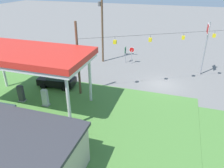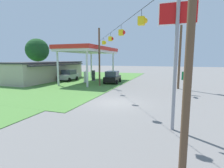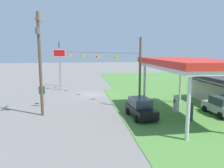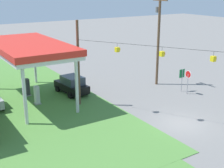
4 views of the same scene
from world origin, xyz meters
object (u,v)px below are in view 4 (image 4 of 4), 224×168
gas_station_canopy (28,48)px  car_at_pumps_front (72,85)px  fuel_pump_near (37,96)px  utility_pole_main (158,35)px  stop_sign_roadside (188,77)px  fuel_pump_far (27,88)px  route_sign (182,76)px

gas_station_canopy → car_at_pumps_front: size_ratio=2.75×
fuel_pump_near → utility_pole_main: size_ratio=0.18×
fuel_pump_near → stop_sign_roadside: stop_sign_roadside is taller
fuel_pump_far → car_at_pumps_front: car_at_pumps_front is taller
car_at_pumps_front → utility_pole_main: utility_pole_main is taller
stop_sign_roadside → utility_pole_main: 5.81m
gas_station_canopy → stop_sign_roadside: (-6.90, -14.09, -3.34)m
gas_station_canopy → car_at_pumps_front: (-0.40, -4.11, -4.19)m
route_sign → utility_pole_main: 5.21m
fuel_pump_near → car_at_pumps_front: 4.23m
utility_pole_main → gas_station_canopy: bearing=79.4°
fuel_pump_far → utility_pole_main: utility_pole_main is taller
route_sign → fuel_pump_near: bearing=72.3°
route_sign → gas_station_canopy: bearing=67.3°
fuel_pump_near → fuel_pump_far: (2.84, 0.00, 0.00)m
route_sign → utility_pole_main: (3.39, 0.54, 3.92)m
gas_station_canopy → fuel_pump_near: 4.53m
fuel_pump_near → stop_sign_roadside: size_ratio=0.71×
stop_sign_roadside → fuel_pump_near: bearing=-111.3°
gas_station_canopy → car_at_pumps_front: bearing=-95.5°
car_at_pumps_front → route_sign: 11.53m
stop_sign_roadside → route_sign: size_ratio=1.04×
stop_sign_roadside → gas_station_canopy: bearing=-116.1°
car_at_pumps_front → fuel_pump_far: bearing=61.1°
fuel_pump_far → utility_pole_main: (-3.96, -13.66, 4.78)m
stop_sign_roadside → route_sign: bearing=173.9°
fuel_pump_far → fuel_pump_near: bearing=180.0°
car_at_pumps_front → route_sign: (-5.54, -10.09, 0.75)m
gas_station_canopy → stop_sign_roadside: 16.04m
fuel_pump_far → utility_pole_main: bearing=-106.2°
fuel_pump_far → car_at_pumps_front: size_ratio=0.41×
fuel_pump_near → route_sign: route_sign is taller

